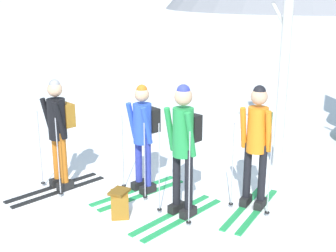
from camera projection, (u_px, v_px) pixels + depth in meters
The scene contains 7 objects.
ground_plane at pixel (149, 200), 6.85m from camera, with size 400.00×400.00×0.00m, color white.
skier_in_black at pixel (58, 128), 6.99m from camera, with size 0.91×1.61×1.76m.
skier_in_blue at pixel (143, 133), 6.88m from camera, with size 0.96×1.59×1.70m.
skier_in_green at pixel (183, 142), 6.11m from camera, with size 0.81×1.60×1.87m.
skier_in_orange at pixel (257, 140), 6.36m from camera, with size 0.61×1.58×1.80m.
birch_tree_slender at pixel (286, 33), 7.49m from camera, with size 0.74×0.78×4.62m.
backpack_on_snow_front at pixel (120, 203), 6.34m from camera, with size 0.37×0.40×0.38m.
Camera 1 is at (2.77, -5.60, 3.04)m, focal length 48.81 mm.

